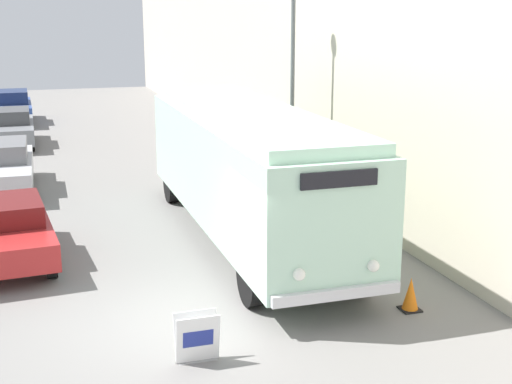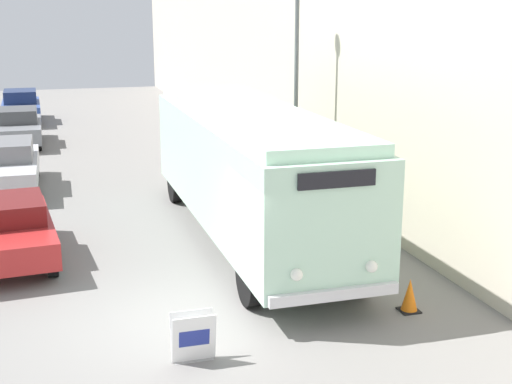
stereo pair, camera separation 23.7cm
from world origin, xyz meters
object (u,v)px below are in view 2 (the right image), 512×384
at_px(vintage_bus, 249,165).
at_px(parked_car_mid, 8,165).
at_px(sign_board, 193,338).
at_px(parked_car_distant, 21,107).
at_px(traffic_cone, 410,295).
at_px(parked_car_near, 8,229).
at_px(parked_car_far, 18,127).
at_px(streetlamp, 296,63).

xyz_separation_m(vintage_bus, parked_car_mid, (-5.73, 6.72, -1.05)).
xyz_separation_m(sign_board, parked_car_distant, (-3.09, 26.40, 0.39)).
bearing_deg(traffic_cone, parked_car_near, 144.93).
height_order(parked_car_near, parked_car_distant, parked_car_distant).
bearing_deg(parked_car_far, traffic_cone, -69.41).
bearing_deg(vintage_bus, parked_car_distant, 105.24).
bearing_deg(vintage_bus, sign_board, -114.02).
xyz_separation_m(parked_car_mid, traffic_cone, (7.37, -11.71, -0.46)).
bearing_deg(parked_car_near, sign_board, -67.21).
height_order(parked_car_far, parked_car_distant, parked_car_distant).
xyz_separation_m(parked_car_near, traffic_cone, (7.12, -5.00, -0.41)).
relative_size(sign_board, parked_car_mid, 0.17).
relative_size(parked_car_distant, traffic_cone, 7.40).
bearing_deg(parked_car_mid, traffic_cone, -57.00).
distance_m(vintage_bus, traffic_cone, 5.46).
distance_m(sign_board, parked_car_near, 6.45).
height_order(parked_car_far, traffic_cone, parked_car_far).
relative_size(vintage_bus, streetlamp, 1.77).
xyz_separation_m(streetlamp, parked_car_near, (-7.68, -2.83, -3.23)).
distance_m(streetlamp, parked_car_near, 8.80).
bearing_deg(sign_board, vintage_bus, 65.98).
height_order(sign_board, parked_car_mid, parked_car_mid).
height_order(parked_car_distant, traffic_cone, parked_car_distant).
bearing_deg(parked_car_distant, parked_car_near, -90.28).
xyz_separation_m(sign_board, streetlamp, (4.74, 8.56, 3.56)).
bearing_deg(parked_car_far, parked_car_mid, -90.66).
distance_m(parked_car_mid, parked_car_distant, 13.96).
xyz_separation_m(vintage_bus, parked_car_distant, (-5.64, 20.68, -1.04)).
height_order(sign_board, parked_car_distant, parked_car_distant).
bearing_deg(streetlamp, parked_car_mid, 153.90).
bearing_deg(vintage_bus, parked_car_far, 111.19).
bearing_deg(parked_car_mid, parked_car_distant, 90.46).
distance_m(sign_board, parked_car_mid, 12.85).
height_order(vintage_bus, parked_car_far, vintage_bus).
distance_m(vintage_bus, streetlamp, 4.18).
height_order(parked_car_near, parked_car_mid, parked_car_mid).
height_order(streetlamp, parked_car_distant, streetlamp).
relative_size(parked_car_far, parked_car_distant, 0.96).
height_order(vintage_bus, sign_board, vintage_bus).
distance_m(parked_car_distant, traffic_cone, 26.69).
bearing_deg(streetlamp, vintage_bus, -127.63).
bearing_deg(streetlamp, parked_car_distant, 113.69).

